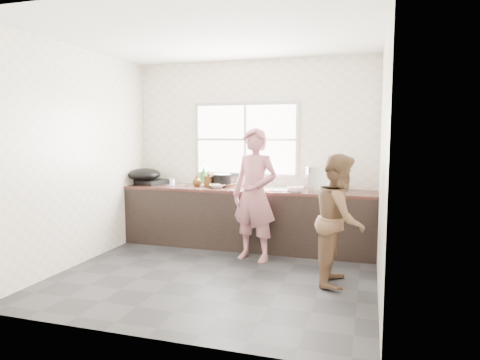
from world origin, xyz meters
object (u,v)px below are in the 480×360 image
(dish_rack, at_px, (322,179))
(pot_lid_left, at_px, (172,185))
(glass_jar, at_px, (172,182))
(cutting_board, at_px, (223,185))
(pot_lid_right, at_px, (180,185))
(bottle_brown_tall, at_px, (209,179))
(bowl_held, at_px, (292,189))
(bowl_crabs, at_px, (296,190))
(person_side, at_px, (340,219))
(woman, at_px, (255,199))
(black_pot, at_px, (222,180))
(bowl_mince, at_px, (217,186))
(burner, at_px, (152,182))
(bottle_green, at_px, (204,175))
(wok, at_px, (144,174))
(plate_food, at_px, (205,184))
(bottle_brown_short, at_px, (197,181))

(dish_rack, height_order, pot_lid_left, dish_rack)
(glass_jar, distance_m, dish_rack, 2.20)
(cutting_board, xyz_separation_m, pot_lid_left, (-0.76, -0.14, -0.02))
(dish_rack, bearing_deg, pot_lid_right, 161.89)
(cutting_board, bearing_deg, dish_rack, -4.06)
(cutting_board, relative_size, bottle_brown_tall, 2.03)
(bowl_held, xyz_separation_m, bottle_brown_tall, (-1.25, 0.07, 0.08))
(bowl_crabs, xyz_separation_m, glass_jar, (-1.88, 0.12, 0.02))
(glass_jar, bearing_deg, person_side, -22.89)
(woman, xyz_separation_m, black_pot, (-0.66, 0.61, 0.15))
(pot_lid_right, bearing_deg, bowl_mince, -10.07)
(woman, distance_m, bottle_brown_tall, 1.05)
(person_side, xyz_separation_m, burner, (-2.94, 1.22, 0.18))
(bowl_mince, height_order, bottle_green, bottle_green)
(burner, relative_size, pot_lid_right, 1.62)
(cutting_board, xyz_separation_m, glass_jar, (-0.73, -0.21, 0.03))
(cutting_board, xyz_separation_m, wok, (-1.21, -0.17, 0.13))
(plate_food, distance_m, glass_jar, 0.50)
(woman, relative_size, black_pot, 6.12)
(wok, distance_m, pot_lid_right, 0.61)
(black_pot, bearing_deg, bottle_brown_tall, -170.39)
(black_pot, bearing_deg, bottle_brown_short, -173.22)
(plate_food, height_order, bottle_brown_short, bottle_brown_short)
(bottle_green, height_order, wok, bottle_green)
(bowl_mince, bearing_deg, pot_lid_left, 171.81)
(bottle_green, bearing_deg, burner, -170.80)
(dish_rack, xyz_separation_m, pot_lid_left, (-2.23, -0.04, -0.16))
(bowl_crabs, relative_size, bottle_green, 0.61)
(glass_jar, relative_size, burner, 0.24)
(bottle_green, distance_m, dish_rack, 1.81)
(bottle_brown_short, bearing_deg, dish_rack, 1.12)
(burner, bearing_deg, pot_lid_right, -8.94)
(bottle_green, bearing_deg, bowl_mince, -44.51)
(black_pot, height_order, glass_jar, black_pot)
(woman, xyz_separation_m, dish_rack, (0.78, 0.61, 0.23))
(bottle_brown_short, bearing_deg, bottle_brown_tall, 3.74)
(black_pot, relative_size, bottle_green, 0.89)
(bowl_mince, distance_m, bowl_crabs, 1.15)
(bowl_mince, relative_size, plate_food, 1.00)
(pot_lid_right, bearing_deg, burner, 171.06)
(bowl_mince, bearing_deg, pot_lid_right, 169.93)
(person_side, xyz_separation_m, bowl_mince, (-1.80, 1.03, 0.18))
(woman, distance_m, cutting_board, 0.99)
(bowl_held, bearing_deg, person_side, -56.47)
(person_side, relative_size, pot_lid_left, 5.29)
(plate_food, bearing_deg, glass_jar, -145.05)
(bowl_held, xyz_separation_m, burner, (-2.23, 0.14, 0.00))
(glass_jar, height_order, burner, glass_jar)
(plate_food, height_order, dish_rack, dish_rack)
(pot_lid_left, bearing_deg, bottle_brown_short, 0.27)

